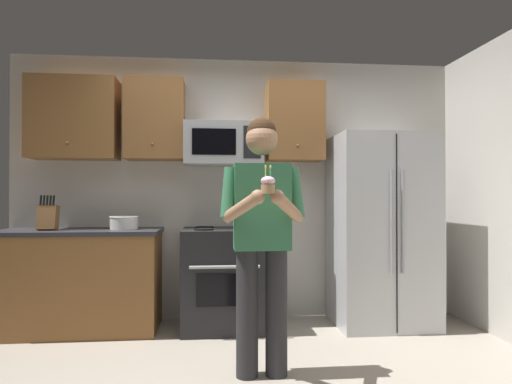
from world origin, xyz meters
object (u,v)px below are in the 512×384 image
(oven_range, at_px, (224,278))
(refrigerator, at_px, (381,230))
(microwave, at_px, (223,144))
(cupcake, at_px, (268,184))
(bowl_large_white, at_px, (124,222))
(knife_block, at_px, (48,217))
(person, at_px, (262,230))

(oven_range, xyz_separation_m, refrigerator, (1.50, -0.04, 0.44))
(microwave, bearing_deg, cupcake, -81.92)
(bowl_large_white, xyz_separation_m, cupcake, (1.14, -1.52, 0.31))
(oven_range, bearing_deg, knife_block, -178.91)
(person, bearing_deg, microwave, 100.12)
(oven_range, relative_size, person, 0.53)
(oven_range, relative_size, bowl_large_white, 3.60)
(oven_range, height_order, refrigerator, refrigerator)
(person, distance_m, cupcake, 0.44)
(oven_range, height_order, knife_block, knife_block)
(oven_range, xyz_separation_m, knife_block, (-1.56, -0.03, 0.57))
(cupcake, bearing_deg, person, 90.00)
(refrigerator, bearing_deg, microwave, 173.97)
(refrigerator, xyz_separation_m, knife_block, (-3.06, 0.01, 0.14))
(knife_block, relative_size, bowl_large_white, 1.24)
(microwave, xyz_separation_m, knife_block, (-1.56, -0.15, -0.68))
(bowl_large_white, bearing_deg, cupcake, -53.15)
(microwave, relative_size, bowl_large_white, 2.86)
(refrigerator, height_order, bowl_large_white, refrigerator)
(oven_range, relative_size, refrigerator, 0.52)
(person, bearing_deg, bowl_large_white, 133.71)
(microwave, height_order, bowl_large_white, microwave)
(bowl_large_white, relative_size, person, 0.15)
(microwave, relative_size, person, 0.42)
(microwave, bearing_deg, knife_block, -174.55)
(refrigerator, height_order, person, refrigerator)
(refrigerator, bearing_deg, oven_range, 178.50)
(knife_block, distance_m, person, 2.12)
(refrigerator, xyz_separation_m, person, (-1.27, -1.13, 0.10))
(oven_range, bearing_deg, microwave, 89.98)
(oven_range, bearing_deg, cupcake, -81.28)
(oven_range, xyz_separation_m, bowl_large_white, (-0.91, 0.03, 0.52))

